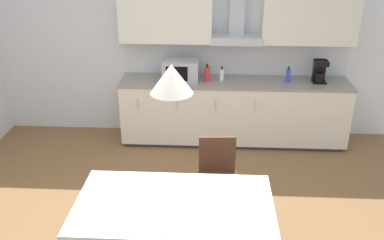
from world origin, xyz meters
name	(u,v)px	position (x,y,z in m)	size (l,w,h in m)	color
ground_plane	(158,235)	(0.00, 0.00, -0.01)	(7.67, 7.29, 0.02)	brown
wall_back	(178,41)	(0.00, 2.48, 1.35)	(6.13, 0.10, 2.70)	silver
kitchen_counter	(233,111)	(0.80, 2.13, 0.45)	(3.11, 0.64, 0.90)	#333333
backsplash_tile	(235,58)	(0.80, 2.42, 1.13)	(3.09, 0.02, 0.46)	silver
upper_wall_cabinets	(237,16)	(0.80, 2.26, 1.75)	(3.09, 0.40, 0.73)	silver
microwave	(181,70)	(0.07, 2.12, 1.04)	(0.48, 0.35, 0.28)	#ADADB2
coffee_maker	(320,71)	(1.93, 2.15, 1.05)	(0.18, 0.19, 0.30)	black
bottle_white	(222,75)	(0.63, 2.13, 0.99)	(0.06, 0.06, 0.20)	white
bottle_red	(207,74)	(0.43, 2.09, 1.01)	(0.08, 0.08, 0.24)	red
bottle_blue	(288,75)	(1.51, 2.13, 0.99)	(0.06, 0.06, 0.21)	blue
dining_table	(174,207)	(0.21, -0.47, 0.68)	(1.65, 0.94, 0.72)	white
chair_far_right	(218,171)	(0.58, 0.38, 0.53)	(0.43, 0.43, 0.87)	#4C2D1E
pendant_lamp	(172,79)	(0.21, -0.47, 1.80)	(0.32, 0.32, 0.22)	silver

